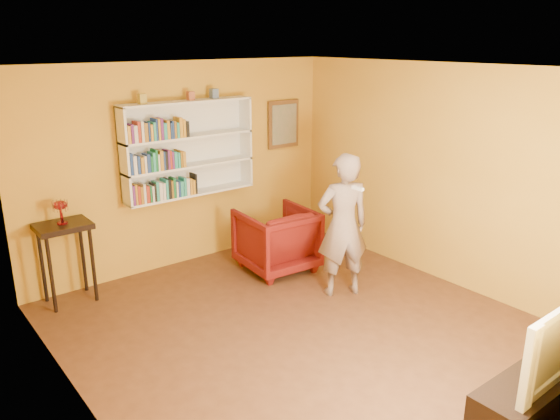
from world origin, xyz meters
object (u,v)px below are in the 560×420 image
object	(u,v)px
tv_cabinet	(537,401)
armchair	(276,240)
television	(548,337)
person	(343,225)
console_table	(64,237)
ruby_lustre	(60,207)
bookshelf	(187,148)

from	to	relation	value
tv_cabinet	armchair	bearing A→B (deg)	85.33
tv_cabinet	television	distance (m)	0.57
armchair	person	world-z (taller)	person
console_table	person	world-z (taller)	person
ruby_lustre	person	bearing A→B (deg)	-34.30
person	tv_cabinet	world-z (taller)	person
ruby_lustre	person	distance (m)	3.22
armchair	person	bearing A→B (deg)	104.11
console_table	person	distance (m)	3.21
bookshelf	person	world-z (taller)	bookshelf
bookshelf	television	bearing A→B (deg)	-84.34
console_table	person	size ratio (longest dim) A/B	0.56
ruby_lustre	tv_cabinet	size ratio (longest dim) A/B	0.20
console_table	tv_cabinet	xyz separation A→B (m)	(2.17, -4.50, -0.55)
television	armchair	bearing A→B (deg)	84.13
bookshelf	tv_cabinet	world-z (taller)	bookshelf
armchair	tv_cabinet	bearing A→B (deg)	90.04
tv_cabinet	television	size ratio (longest dim) A/B	1.22
person	tv_cabinet	bearing A→B (deg)	103.29
tv_cabinet	television	xyz separation A→B (m)	(0.00, 0.00, 0.57)
ruby_lustre	person	size ratio (longest dim) A/B	0.16
bookshelf	person	size ratio (longest dim) A/B	1.04
person	tv_cabinet	size ratio (longest dim) A/B	1.26
television	person	bearing A→B (deg)	78.70
person	armchair	bearing A→B (deg)	-57.22
console_table	armchair	world-z (taller)	console_table
tv_cabinet	ruby_lustre	bearing A→B (deg)	115.76
bookshelf	person	distance (m)	2.30
armchair	television	distance (m)	3.78
bookshelf	console_table	distance (m)	1.89
bookshelf	console_table	xyz separation A→B (m)	(-1.71, -0.16, -0.80)
ruby_lustre	tv_cabinet	xyz separation A→B (m)	(2.17, -4.50, -0.91)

